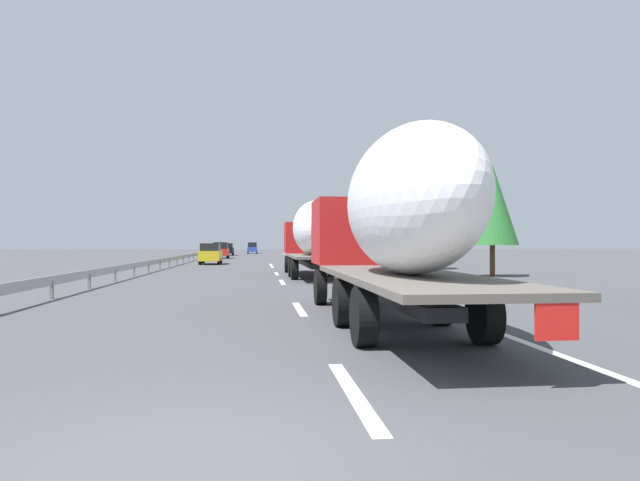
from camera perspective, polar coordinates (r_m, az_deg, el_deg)
The scene contains 21 objects.
ground_plane at distance 44.72m, azimuth -7.24°, elevation -2.61°, with size 260.00×260.00×0.00m, color #424247.
lane_stripe_0 at distance 7.02m, azimuth 3.42°, elevation -15.20°, with size 3.20×0.20×0.01m, color white.
lane_stripe_1 at distance 15.54m, azimuth -2.12°, elevation -6.96°, with size 3.20×0.20×0.01m, color white.
lane_stripe_2 at distance 26.13m, azimuth -3.87°, elevation -4.25°, with size 3.20×0.20×0.01m, color white.
lane_stripe_3 at distance 33.38m, azimuth -4.43°, elevation -3.39°, with size 3.20×0.20×0.01m, color white.
lane_stripe_4 at distance 43.39m, azimuth -4.89°, elevation -2.67°, with size 3.20×0.20×0.01m, color white.
lane_stripe_5 at distance 47.52m, azimuth -5.02°, elevation -2.47°, with size 3.20×0.20×0.01m, color white.
edge_line_right at distance 49.95m, azimuth -0.83°, elevation -2.36°, with size 110.00×0.20×0.01m, color white.
truck_lead at distance 30.41m, azimuth -0.84°, elevation 0.67°, with size 12.23×2.55×4.01m.
truck_trailing at distance 12.39m, azimuth 7.41°, elevation 2.17°, with size 12.36×2.55×4.08m.
car_black_suv at distance 84.51m, azimuth -9.39°, elevation -0.89°, with size 4.57×1.80×1.82m.
car_yellow_coupe at distance 49.32m, azimuth -11.06°, elevation -1.32°, with size 4.51×1.78×1.81m.
car_blue_sedan at distance 99.27m, azimuth -6.89°, elevation -0.77°, with size 4.25×1.74×1.97m.
car_red_compact at distance 68.31m, azimuth -10.05°, elevation -0.99°, with size 4.10×1.85×1.94m.
road_sign at distance 44.76m, azimuth 1.36°, elevation 0.35°, with size 0.10×0.90×3.35m.
tree_1 at distance 75.58m, azimuth 2.09°, elevation 1.16°, with size 3.17×3.17×5.80m.
tree_2 at distance 40.53m, azimuth 10.53°, elevation 2.54°, with size 3.66×3.66×6.03m.
tree_3 at distance 87.66m, azimuth -0.19°, elevation 1.33°, with size 2.89×2.89×6.69m.
tree_4 at distance 59.21m, azimuth 3.88°, elevation 2.04°, with size 2.75×2.75×6.79m.
tree_5 at distance 32.13m, azimuth 17.12°, elevation 3.53°, with size 2.79×2.79×6.19m.
guardrail_median at distance 48.16m, azimuth -14.35°, elevation -1.74°, with size 94.00×0.10×0.76m.
Camera 1 is at (-4.68, -0.64, 1.81)m, focal length 31.46 mm.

